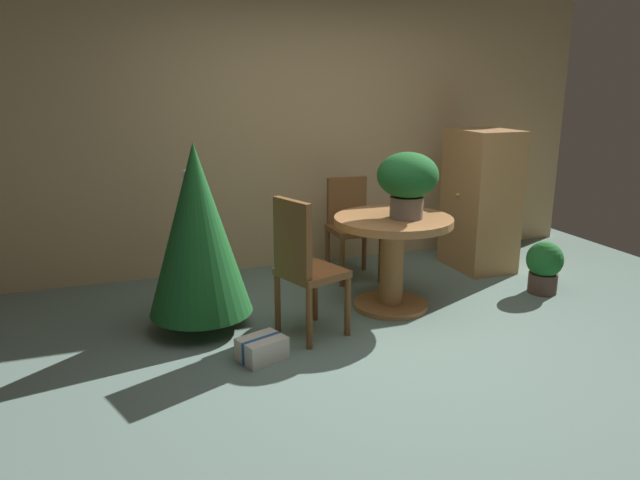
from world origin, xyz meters
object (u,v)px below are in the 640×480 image
object	(u,v)px
flower_vase	(407,179)
gift_box_cream	(262,348)
wooden_chair_left_near	(303,263)
wooden_chair_far	(351,222)
potted_plant	(544,266)
holiday_tree	(197,230)
wooden_cabinet	(481,200)
round_dining_table	(392,246)

from	to	relation	value
flower_vase	gift_box_cream	xyz separation A→B (m)	(-1.28, -0.49, -0.97)
wooden_chair_left_near	wooden_chair_far	xyz separation A→B (m)	(0.83, 1.15, -0.04)
potted_plant	holiday_tree	bearing A→B (deg)	175.67
wooden_chair_far	gift_box_cream	xyz separation A→B (m)	(-1.20, -1.40, -0.44)
holiday_tree	gift_box_cream	xyz separation A→B (m)	(0.29, -0.64, -0.67)
flower_vase	wooden_cabinet	distance (m)	1.45
potted_plant	wooden_cabinet	bearing A→B (deg)	97.77
gift_box_cream	wooden_cabinet	world-z (taller)	wooden_cabinet
round_dining_table	wooden_cabinet	size ratio (longest dim) A/B	0.69
wooden_chair_left_near	gift_box_cream	xyz separation A→B (m)	(-0.37, -0.25, -0.47)
wooden_chair_left_near	potted_plant	bearing A→B (deg)	4.40
wooden_chair_far	potted_plant	world-z (taller)	wooden_chair_far
holiday_tree	round_dining_table	bearing A→B (deg)	-3.21
holiday_tree	potted_plant	size ratio (longest dim) A/B	3.03
gift_box_cream	potted_plant	bearing A→B (deg)	9.28
gift_box_cream	wooden_chair_far	bearing A→B (deg)	49.37
wooden_chair_left_near	potted_plant	distance (m)	2.23
flower_vase	wooden_chair_left_near	xyz separation A→B (m)	(-0.91, -0.24, -0.49)
flower_vase	wooden_chair_far	bearing A→B (deg)	94.72
holiday_tree	gift_box_cream	distance (m)	0.97
holiday_tree	potted_plant	xyz separation A→B (m)	(2.86, -0.22, -0.50)
wooden_chair_far	gift_box_cream	world-z (taller)	wooden_chair_far
wooden_chair_far	gift_box_cream	bearing A→B (deg)	-130.63
round_dining_table	gift_box_cream	bearing A→B (deg)	-155.27
round_dining_table	holiday_tree	distance (m)	1.51
wooden_cabinet	round_dining_table	bearing A→B (deg)	-151.51
gift_box_cream	potted_plant	distance (m)	2.61
holiday_tree	potted_plant	world-z (taller)	holiday_tree
wooden_chair_far	wooden_cabinet	world-z (taller)	wooden_cabinet
round_dining_table	gift_box_cream	world-z (taller)	round_dining_table
holiday_tree	gift_box_cream	size ratio (longest dim) A/B	3.94
round_dining_table	wooden_chair_left_near	xyz separation A→B (m)	(-0.83, -0.30, 0.04)
wooden_chair_left_near	holiday_tree	bearing A→B (deg)	149.53
round_dining_table	wooden_chair_far	world-z (taller)	wooden_chair_far
round_dining_table	flower_vase	bearing A→B (deg)	-39.98
wooden_chair_left_near	gift_box_cream	bearing A→B (deg)	-145.87
holiday_tree	wooden_chair_left_near	bearing A→B (deg)	-30.47
wooden_cabinet	potted_plant	xyz separation A→B (m)	(0.11, -0.82, -0.42)
round_dining_table	gift_box_cream	size ratio (longest dim) A/B	2.66
flower_vase	wooden_chair_far	world-z (taller)	flower_vase
gift_box_cream	wooden_chair_left_near	bearing A→B (deg)	34.13
round_dining_table	wooden_chair_left_near	bearing A→B (deg)	-160.00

